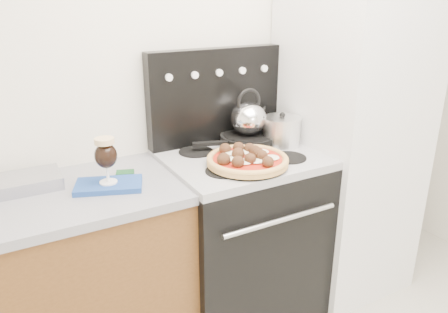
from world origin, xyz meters
TOP-DOWN VIEW (x-y plane):
  - room_shell at (0.00, 0.29)m, footprint 3.52×3.01m
  - base_cabinet at (-1.02, 1.20)m, footprint 1.45×0.60m
  - countertop at (-1.02, 1.20)m, footprint 1.48×0.63m
  - stove_body at (0.08, 1.18)m, footprint 0.76×0.65m
  - cooktop at (0.08, 1.18)m, footprint 0.76×0.65m
  - backguard at (0.08, 1.45)m, footprint 0.76×0.08m
  - fridge at (0.78, 1.15)m, footprint 0.64×0.68m
  - foil_sheet at (-0.90, 1.32)m, footprint 0.28×0.20m
  - oven_mitt at (-0.60, 1.15)m, footprint 0.32×0.25m
  - beer_glass at (-0.60, 1.15)m, footprint 0.11×0.11m
  - pizza_pan at (0.03, 1.03)m, footprint 0.40×0.40m
  - pizza at (0.03, 1.03)m, footprint 0.45×0.45m
  - skillet at (0.20, 1.30)m, footprint 0.38×0.38m
  - tea_kettle at (0.20, 1.30)m, footprint 0.22×0.22m
  - stock_pot at (0.35, 1.21)m, footprint 0.21×0.21m

SIDE VIEW (x-z plane):
  - base_cabinet at x=-1.02m, z-range 0.00..0.86m
  - stove_body at x=0.08m, z-range 0.00..0.88m
  - countertop at x=-1.02m, z-range 0.86..0.90m
  - cooktop at x=0.08m, z-range 0.88..0.92m
  - oven_mitt at x=-0.60m, z-range 0.90..0.92m
  - pizza_pan at x=0.03m, z-range 0.92..0.93m
  - foil_sheet at x=-0.90m, z-range 0.90..0.95m
  - skillet at x=0.20m, z-range 0.92..0.97m
  - fridge at x=0.78m, z-range 0.00..1.90m
  - pizza at x=0.03m, z-range 0.93..0.99m
  - stock_pot at x=0.35m, z-range 0.92..1.06m
  - beer_glass at x=-0.60m, z-range 0.92..1.13m
  - tea_kettle at x=0.20m, z-range 0.97..1.18m
  - backguard at x=0.08m, z-range 0.92..1.42m
  - room_shell at x=0.00m, z-range -0.01..2.51m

